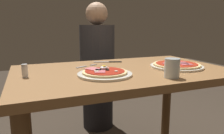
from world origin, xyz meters
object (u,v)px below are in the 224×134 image
at_px(diner_person, 97,70).
at_px(fork, 85,66).
at_px(salt_shaker, 25,71).
at_px(pizza_across_left, 176,65).
at_px(dining_table, 123,88).
at_px(knife, 110,62).
at_px(pizza_foreground, 105,73).
at_px(water_glass_near, 172,69).

bearing_deg(diner_person, fork, 65.37).
bearing_deg(salt_shaker, diner_person, 50.92).
distance_m(pizza_across_left, salt_shaker, 0.87).
xyz_separation_m(dining_table, knife, (0.02, 0.26, 0.12)).
relative_size(pizza_across_left, diner_person, 0.27).
xyz_separation_m(dining_table, diner_person, (0.09, 0.76, -0.05)).
xyz_separation_m(dining_table, fork, (-0.19, 0.16, 0.12)).
bearing_deg(salt_shaker, pizza_foreground, -14.78).
bearing_deg(dining_table, salt_shaker, -179.61).
height_order(dining_table, pizza_foreground, pizza_foreground).
bearing_deg(pizza_foreground, water_glass_near, -30.26).
bearing_deg(pizza_foreground, knife, 65.00).
distance_m(dining_table, pizza_foreground, 0.22).
relative_size(pizza_foreground, salt_shaker, 4.23).
height_order(pizza_foreground, fork, pizza_foreground).
distance_m(dining_table, salt_shaker, 0.55).
bearing_deg(knife, pizza_across_left, -45.72).
height_order(dining_table, fork, fork).
distance_m(pizza_foreground, diner_person, 0.92).
height_order(pizza_across_left, fork, pizza_across_left).
relative_size(pizza_foreground, fork, 1.89).
xyz_separation_m(fork, diner_person, (0.28, 0.60, -0.16)).
height_order(pizza_across_left, salt_shaker, salt_shaker).
distance_m(fork, diner_person, 0.68).
bearing_deg(fork, knife, 25.45).
height_order(dining_table, diner_person, diner_person).
bearing_deg(diner_person, salt_shaker, 50.92).
relative_size(knife, salt_shaker, 2.84).
xyz_separation_m(water_glass_near, fork, (-0.33, 0.43, -0.04)).
height_order(pizza_across_left, diner_person, diner_person).
bearing_deg(pizza_across_left, pizza_foreground, -175.45).
bearing_deg(dining_table, pizza_across_left, -11.22).
distance_m(pizza_across_left, knife, 0.45).
xyz_separation_m(dining_table, water_glass_near, (0.14, -0.27, 0.16)).
bearing_deg(dining_table, knife, 86.55).
bearing_deg(water_glass_near, dining_table, 116.63).
distance_m(pizza_across_left, fork, 0.57).
height_order(salt_shaker, diner_person, diner_person).
height_order(fork, knife, knife).
relative_size(dining_table, pizza_foreground, 4.36).
bearing_deg(knife, dining_table, -93.45).
relative_size(salt_shaker, diner_person, 0.06).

